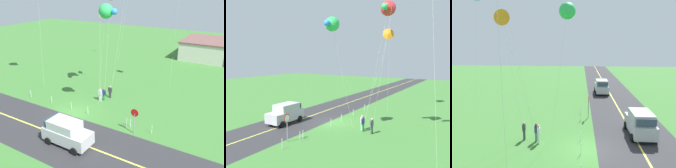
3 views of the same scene
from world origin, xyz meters
TOP-DOWN VIEW (x-y plane):
  - ground_plane at (0.00, 0.00)m, footprint 120.00×120.00m
  - asphalt_road at (0.00, -4.00)m, footprint 120.00×7.00m
  - road_centre_stripe at (0.00, -4.00)m, footprint 120.00×0.16m
  - car_suv_foreground at (3.04, -4.53)m, footprint 4.40×2.12m
  - stop_sign at (7.38, -0.10)m, footprint 0.76×0.08m
  - person_adult_near at (0.80, 4.16)m, footprint 0.58×0.22m
  - person_adult_companion at (1.38, 5.51)m, footprint 0.58×0.22m
  - person_child_watcher at (1.15, 4.43)m, footprint 0.58×0.22m
  - kite_red_low at (-0.45, 6.33)m, footprint 1.68×2.75m
  - kite_cyan_top at (3.16, 1.97)m, footprint 3.24×1.95m
  - fence_post_0 at (-7.27, 0.70)m, footprint 0.05×0.05m
  - fence_post_1 at (-3.80, 0.70)m, footprint 0.05×0.05m
  - fence_post_2 at (-0.80, 0.70)m, footprint 0.05×0.05m
  - fence_post_3 at (1.47, 0.70)m, footprint 0.05×0.05m
  - fence_post_4 at (6.19, 0.70)m, footprint 0.05×0.05m
  - fence_post_5 at (6.60, 0.70)m, footprint 0.05×0.05m
  - fence_post_6 at (8.83, 0.70)m, footprint 0.05×0.05m

SIDE VIEW (x-z plane):
  - ground_plane at x=0.00m, z-range -0.10..0.00m
  - asphalt_road at x=0.00m, z-range 0.00..0.00m
  - road_centre_stripe at x=0.00m, z-range 0.00..0.01m
  - fence_post_0 at x=-7.27m, z-range 0.00..0.90m
  - fence_post_1 at x=-3.80m, z-range 0.00..0.90m
  - fence_post_2 at x=-0.80m, z-range 0.00..0.90m
  - fence_post_3 at x=1.47m, z-range 0.00..0.90m
  - fence_post_4 at x=6.19m, z-range 0.00..0.90m
  - fence_post_5 at x=6.60m, z-range 0.00..0.90m
  - fence_post_6 at x=8.83m, z-range 0.00..0.90m
  - person_adult_near at x=0.80m, z-range 0.06..1.66m
  - person_adult_companion at x=1.38m, z-range 0.06..1.66m
  - person_child_watcher at x=1.15m, z-range 0.06..1.66m
  - car_suv_foreground at x=3.04m, z-range 0.03..2.27m
  - stop_sign at x=7.38m, z-range 0.52..3.08m
  - kite_red_low at x=-0.45m, z-range 4.63..15.09m
  - kite_cyan_top at x=3.16m, z-range 5.02..16.47m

